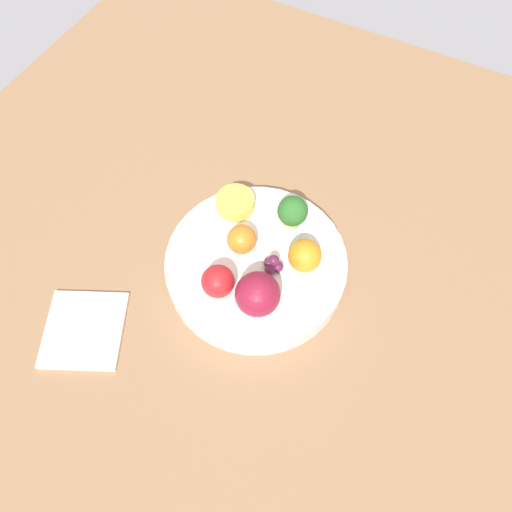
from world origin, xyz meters
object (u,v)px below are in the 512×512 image
Objects in this scene: broccoli at (293,212)px; napkin at (84,330)px; apple_red at (258,294)px; small_cup at (235,203)px; apple_green at (218,281)px; orange_back at (242,239)px; grape_cluster at (272,265)px; bowl at (256,265)px; orange_front at (305,256)px.

napkin is (0.27, -0.19, -0.06)m from broccoli.
apple_red is 0.17m from small_cup.
small_cup is (-0.13, -0.05, -0.01)m from apple_green.
apple_red reaches higher than broccoli.
orange_back is 0.25m from napkin.
grape_cluster is (-0.06, -0.01, -0.02)m from apple_red.
small_cup is at bearing 159.44° from napkin.
bowl is 1.75× the size of napkin.
apple_green is at bearing 3.02° from orange_back.
orange_back is 1.44× the size of grape_cluster.
bowl is 0.04m from grape_cluster.
orange_back is at bearing -138.31° from apple_red.
apple_red is 0.09m from orange_back.
orange_back is 0.06m from grape_cluster.
bowl is 0.08m from apple_green.
napkin is (0.19, -0.17, -0.01)m from bowl.
broccoli is at bearing 163.51° from apple_green.
apple_red is at bearing 6.44° from broccoli.
orange_back reaches higher than napkin.
orange_back is at bearing -107.96° from bowl.
orange_front is at bearing 72.48° from small_cup.
apple_green is at bearing 131.80° from napkin.
orange_back reaches higher than small_cup.
grape_cluster is at bearing 78.07° from orange_back.
grape_cluster is at bearing -173.02° from apple_red.
broccoli reaches higher than bowl.
napkin is at bearing -40.89° from bowl.
broccoli is 0.98× the size of small_cup.
broccoli reaches higher than apple_green.
small_cup is (-0.13, -0.10, -0.02)m from apple_red.
broccoli is at bearing 166.56° from bowl.
broccoli reaches higher than orange_back.
napkin is (0.22, -0.23, -0.06)m from orange_front.
broccoli is (-0.08, 0.02, 0.05)m from bowl.
orange_back is at bearing -33.88° from broccoli.
bowl is at bearing 46.32° from small_cup.
orange_back is at bearing 36.25° from small_cup.
broccoli is at bearing 146.12° from orange_back.
broccoli reaches higher than napkin.
orange_front is at bearing 133.47° from napkin.
broccoli is 0.38× the size of napkin.
bowl is 8.86× the size of grape_cluster.
broccoli is 0.34m from napkin.
apple_red reaches higher than orange_front.
orange_front is at bearing 161.28° from apple_red.
orange_front is 0.82× the size of small_cup.
apple_red reaches higher than apple_green.
grape_cluster is at bearing 84.51° from bowl.
broccoli is at bearing 96.83° from small_cup.
napkin is at bearing -34.48° from broccoli.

